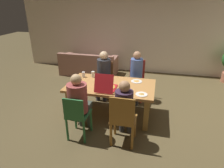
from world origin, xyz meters
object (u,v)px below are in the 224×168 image
Objects in this scene: chair_0 at (136,79)px; chair_3 at (77,116)px; dining_table at (111,89)px; chair_2 at (123,120)px; person_1 at (103,71)px; person_0 at (136,73)px; drinking_glass_0 at (84,75)px; plate_0 at (137,81)px; chair_1 at (105,77)px; plate_1 at (141,94)px; person_3 at (79,100)px; person_2 at (124,106)px; plate_2 at (78,86)px; pizza_box_0 at (106,87)px; drinking_glass_1 at (93,74)px; couch at (89,66)px.

chair_0 is 1.13× the size of chair_3.
chair_2 is at bearing -64.96° from dining_table.
dining_table is at bearing -64.12° from person_1.
person_0 is 10.02× the size of drinking_glass_0.
chair_2 is at bearing -93.68° from plate_0.
plate_1 is (1.07, -1.28, 0.22)m from chair_1.
plate_0 is (0.90, 1.10, 0.00)m from person_3.
chair_1 is at bearing 143.85° from plate_0.
person_3 is at bearing -155.64° from plate_1.
person_2 is 5.59× the size of plate_2.
chair_2 reaches higher than plate_1.
plate_0 is at bearing 50.69° from person_3.
pizza_box_0 is (0.36, -1.19, 0.27)m from chair_1.
chair_0 is 1.17m from drinking_glass_1.
pizza_box_0 reaches higher than drinking_glass_0.
person_1 is at bearing 133.26° from plate_1.
dining_table is at bearing 64.12° from person_3.
person_2 reaches higher than dining_table.
drinking_glass_1 is 2.23m from couch.
person_0 is 0.53m from plate_0.
drinking_glass_0 is (-0.69, 0.52, 0.01)m from pizza_box_0.
chair_1 is at bearing 80.10° from drinking_glass_1.
pizza_box_0 is 3.48× the size of drinking_glass_1.
plate_0 is at bearing 0.52° from drinking_glass_0.
person_1 reaches higher than dining_table.
drinking_glass_0 is (-1.15, -0.69, 0.27)m from chair_0.
chair_1 is 1.23m from plate_2.
person_2 is at bearing -64.54° from chair_1.
person_3 is at bearing 172.30° from chair_2.
chair_3 is at bearing -90.00° from chair_1.
person_1 is (-0.00, -0.14, 0.21)m from chair_1.
drinking_glass_1 is (-0.50, 0.32, 0.17)m from dining_table.
person_1 reaches higher than plate_0.
person_0 reaches higher than plate_2.
plate_1 is 1.81× the size of drinking_glass_0.
chair_1 is at bearing 90.00° from chair_3.
chair_0 reaches higher than plate_1.
person_0 reaches higher than person_2.
chair_3 is at bearing -113.37° from chair_0.
chair_2 reaches higher than chair_3.
person_1 reaches higher than plate_2.
dining_table is 1.06m from chair_0.
plate_0 is at bearing -29.93° from person_1.
chair_2 is 4.06× the size of plate_0.
chair_2 is at bearing -112.41° from plate_1.
drinking_glass_1 is (-0.93, 1.10, 0.09)m from person_2.
person_1 is at bearing 76.80° from plate_2.
chair_1 reaches higher than drinking_glass_0.
plate_0 is (0.08, 1.21, 0.22)m from chair_2.
couch is at bearing 106.28° from chair_3.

